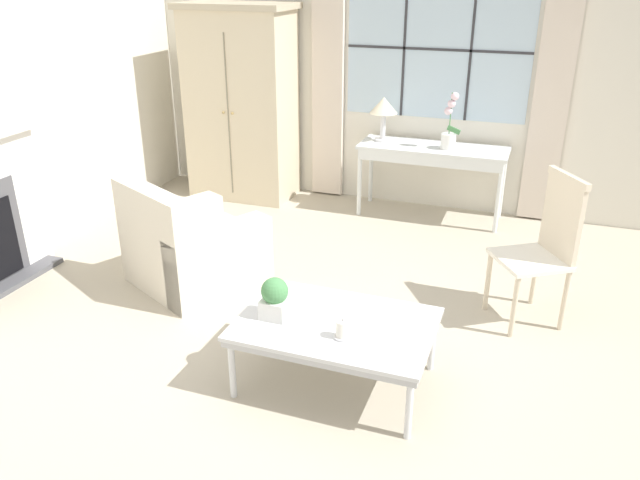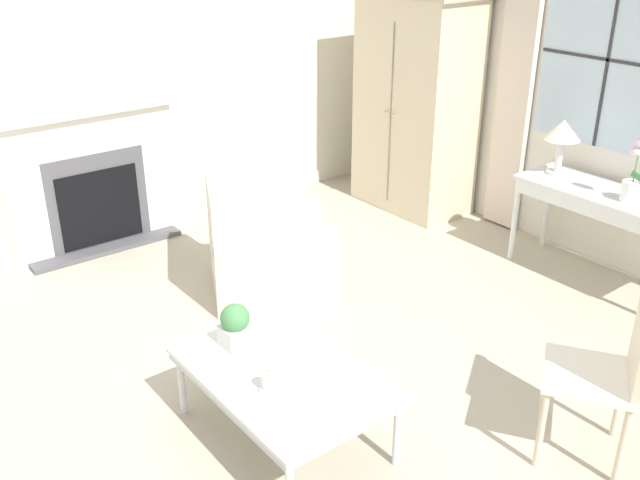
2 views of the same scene
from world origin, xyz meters
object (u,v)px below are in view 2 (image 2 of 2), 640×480
at_px(potted_orchid, 635,176).
at_px(console_table, 612,204).
at_px(table_lamp, 563,133).
at_px(potted_plant_small, 235,325).
at_px(fireplace, 90,168).
at_px(armoire, 415,103).
at_px(armchair_upholstered, 266,254).
at_px(side_chair_wooden, 615,358).
at_px(coffee_table, 283,378).
at_px(pillar_candle, 268,381).

bearing_deg(potted_orchid, console_table, 163.69).
distance_m(table_lamp, potted_plant_small, 3.09).
xyz_separation_m(console_table, potted_plant_small, (-0.37, -3.01, -0.09)).
xyz_separation_m(fireplace, potted_orchid, (3.14, 2.74, 0.22)).
height_order(armoire, console_table, armoire).
bearing_deg(potted_orchid, table_lamp, 173.30).
relative_size(fireplace, potted_plant_small, 8.15).
relative_size(fireplace, armchair_upholstered, 1.78).
distance_m(armoire, console_table, 2.07).
distance_m(fireplace, side_chair_wooden, 4.23).
relative_size(console_table, armchair_upholstered, 1.24).
xyz_separation_m(armoire, armchair_upholstered, (0.54, -2.04, -0.73)).
bearing_deg(potted_plant_small, table_lamp, 92.87).
height_order(console_table, coffee_table, console_table).
height_order(armchair_upholstered, potted_plant_small, armchair_upholstered).
relative_size(side_chair_wooden, pillar_candle, 8.90).
height_order(fireplace, coffee_table, fireplace).
xyz_separation_m(table_lamp, armchair_upholstered, (-0.97, -2.11, -0.77)).
bearing_deg(potted_orchid, potted_plant_small, -99.86).
bearing_deg(fireplace, potted_orchid, 41.08).
distance_m(console_table, coffee_table, 2.96).
distance_m(table_lamp, armchair_upholstered, 2.45).
bearing_deg(coffee_table, console_table, 89.77).
height_order(table_lamp, side_chair_wooden, table_lamp).
relative_size(armoire, side_chair_wooden, 1.86).
bearing_deg(potted_orchid, fireplace, -138.92).
distance_m(table_lamp, side_chair_wooden, 2.44).
xyz_separation_m(fireplace, coffee_table, (2.98, -0.17, -0.30)).
bearing_deg(pillar_candle, armchair_upholstered, 146.95).
relative_size(armoire, armchair_upholstered, 1.73).
height_order(potted_orchid, side_chair_wooden, potted_orchid).
bearing_deg(side_chair_wooden, pillar_candle, -126.97).
height_order(table_lamp, pillar_candle, table_lamp).
height_order(table_lamp, potted_plant_small, table_lamp).
distance_m(fireplace, console_table, 4.09).
bearing_deg(armoire, coffee_table, -55.14).
bearing_deg(armchair_upholstered, potted_plant_small, -39.74).
bearing_deg(potted_plant_small, pillar_candle, -10.83).
height_order(table_lamp, coffee_table, table_lamp).
bearing_deg(potted_plant_small, side_chair_wooden, 41.04).
height_order(fireplace, console_table, fireplace).
relative_size(fireplace, side_chair_wooden, 1.92).
xyz_separation_m(armoire, pillar_candle, (2.11, -3.06, -0.53)).
distance_m(side_chair_wooden, pillar_candle, 1.71).
height_order(side_chair_wooden, potted_plant_small, side_chair_wooden).
bearing_deg(console_table, armoire, -178.94).
bearing_deg(side_chair_wooden, coffee_table, -132.42).
bearing_deg(coffee_table, potted_orchid, 86.89).
bearing_deg(fireplace, pillar_candle, -5.85).
bearing_deg(side_chair_wooden, table_lamp, 132.55).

